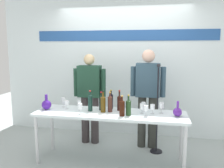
{
  "coord_description": "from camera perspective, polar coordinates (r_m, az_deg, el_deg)",
  "views": [
    {
      "loc": [
        0.69,
        -3.34,
        1.72
      ],
      "look_at": [
        0.0,
        0.15,
        1.18
      ],
      "focal_mm": 38.37,
      "sensor_mm": 36.0,
      "label": 1
    }
  ],
  "objects": [
    {
      "name": "decanter_blue_left",
      "position": [
        3.82,
        -15.34,
        -4.71
      ],
      "size": [
        0.15,
        0.15,
        0.23
      ],
      "color": "#471C96",
      "rests_on": "display_table"
    },
    {
      "name": "wine_glass_right_4",
      "position": [
        3.59,
        7.54,
        -5.02
      ],
      "size": [
        0.06,
        0.06,
        0.15
      ],
      "color": "white",
      "rests_on": "display_table"
    },
    {
      "name": "wine_glass_right_2",
      "position": [
        3.53,
        11.71,
        -5.02
      ],
      "size": [
        0.07,
        0.07,
        0.16
      ],
      "color": "white",
      "rests_on": "display_table"
    },
    {
      "name": "wine_glass_right_3",
      "position": [
        3.37,
        8.15,
        -5.78
      ],
      "size": [
        0.06,
        0.06,
        0.15
      ],
      "color": "white",
      "rests_on": "display_table"
    },
    {
      "name": "wine_glass_left_0",
      "position": [
        3.91,
        -11.51,
        -3.84
      ],
      "size": [
        0.06,
        0.06,
        0.15
      ],
      "color": "white",
      "rests_on": "display_table"
    },
    {
      "name": "wine_bottle_5",
      "position": [
        3.53,
        -2.14,
        -4.6
      ],
      "size": [
        0.07,
        0.07,
        0.32
      ],
      "color": "#4D360B",
      "rests_on": "display_table"
    },
    {
      "name": "display_table",
      "position": [
        3.56,
        -0.47,
        -7.81
      ],
      "size": [
        2.22,
        0.62,
        0.78
      ],
      "color": "silver",
      "rests_on": "ground"
    },
    {
      "name": "wine_bottle_1",
      "position": [
        3.6,
        -5.23,
        -4.29
      ],
      "size": [
        0.07,
        0.07,
        0.31
      ],
      "color": "#122E26",
      "rests_on": "display_table"
    },
    {
      "name": "wine_bottle_7",
      "position": [
        3.37,
        3.94,
        -5.44
      ],
      "size": [
        0.07,
        0.07,
        0.3
      ],
      "color": "#1B3B19",
      "rests_on": "display_table"
    },
    {
      "name": "wine_bottle_2",
      "position": [
        3.54,
        -0.47,
        -4.56
      ],
      "size": [
        0.07,
        0.07,
        0.3
      ],
      "color": "#47251D",
      "rests_on": "display_table"
    },
    {
      "name": "wine_bottle_4",
      "position": [
        3.73,
        -0.25,
        -3.92
      ],
      "size": [
        0.07,
        0.07,
        0.3
      ],
      "color": "black",
      "rests_on": "display_table"
    },
    {
      "name": "wine_bottle_0",
      "position": [
        3.62,
        1.77,
        -4.34
      ],
      "size": [
        0.07,
        0.07,
        0.31
      ],
      "color": "black",
      "rests_on": "display_table"
    },
    {
      "name": "ground_plane",
      "position": [
        3.82,
        -0.46,
        -18.08
      ],
      "size": [
        10.0,
        10.0,
        0.0
      ],
      "primitive_type": "plane",
      "color": "#9DA8A6"
    },
    {
      "name": "microphone_stand",
      "position": [
        4.03,
        10.65,
        -9.27
      ],
      "size": [
        0.2,
        0.2,
        1.47
      ],
      "color": "black",
      "rests_on": "ground"
    },
    {
      "name": "wine_glass_left_2",
      "position": [
        3.47,
        -7.55,
        -5.36
      ],
      "size": [
        0.06,
        0.06,
        0.15
      ],
      "color": "white",
      "rests_on": "display_table"
    },
    {
      "name": "wine_glass_right_0",
      "position": [
        3.49,
        7.12,
        -5.38
      ],
      "size": [
        0.06,
        0.06,
        0.15
      ],
      "color": "white",
      "rests_on": "display_table"
    },
    {
      "name": "presenter_left",
      "position": [
        4.28,
        -5.34,
        -2.22
      ],
      "size": [
        0.59,
        0.22,
        1.61
      ],
      "color": "#342D2E",
      "rests_on": "ground"
    },
    {
      "name": "wine_bottle_6",
      "position": [
        3.65,
        -2.59,
        -4.36
      ],
      "size": [
        0.07,
        0.07,
        0.28
      ],
      "color": "black",
      "rests_on": "display_table"
    },
    {
      "name": "presenter_right",
      "position": [
        4.1,
        8.5,
        -2.0
      ],
      "size": [
        0.59,
        0.22,
        1.69
      ],
      "color": "#2F302C",
      "rests_on": "ground"
    },
    {
      "name": "wine_bottle_3",
      "position": [
        3.34,
        2.41,
        -5.57
      ],
      "size": [
        0.07,
        0.07,
        0.29
      ],
      "color": "black",
      "rests_on": "display_table"
    },
    {
      "name": "back_wall",
      "position": [
        4.72,
        2.77,
        6.03
      ],
      "size": [
        4.96,
        0.11,
        3.0
      ],
      "color": "white",
      "rests_on": "ground"
    },
    {
      "name": "wine_glass_right_1",
      "position": [
        3.49,
        9.62,
        -5.47
      ],
      "size": [
        0.07,
        0.07,
        0.14
      ],
      "color": "white",
      "rests_on": "display_table"
    },
    {
      "name": "decanter_blue_right",
      "position": [
        3.44,
        15.34,
        -6.38
      ],
      "size": [
        0.12,
        0.12,
        0.22
      ],
      "color": "#54218C",
      "rests_on": "display_table"
    },
    {
      "name": "wine_glass_left_3",
      "position": [
        3.66,
        -7.78,
        -4.58
      ],
      "size": [
        0.06,
        0.06,
        0.15
      ],
      "color": "white",
      "rests_on": "display_table"
    },
    {
      "name": "wine_glass_left_1",
      "position": [
        3.77,
        -10.74,
        -4.45
      ],
      "size": [
        0.07,
        0.07,
        0.13
      ],
      "color": "white",
      "rests_on": "display_table"
    }
  ]
}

